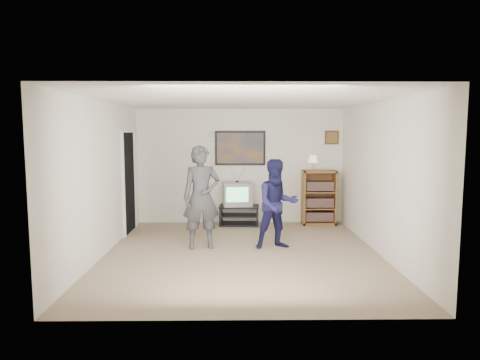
{
  "coord_description": "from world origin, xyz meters",
  "views": [
    {
      "loc": [
        -0.12,
        -6.86,
        1.99
      ],
      "look_at": [
        -0.03,
        0.68,
        1.15
      ],
      "focal_mm": 32.0,
      "sensor_mm": 36.0,
      "label": 1
    }
  ],
  "objects_px": {
    "media_stand": "(239,215)",
    "crt_television": "(237,194)",
    "bookshelf": "(319,198)",
    "person_tall": "(201,197)",
    "person_short": "(277,204)"
  },
  "relations": [
    {
      "from": "media_stand",
      "to": "crt_television",
      "type": "distance_m",
      "value": 0.47
    },
    {
      "from": "bookshelf",
      "to": "person_short",
      "type": "relative_size",
      "value": 0.76
    },
    {
      "from": "person_tall",
      "to": "crt_television",
      "type": "bearing_deg",
      "value": 58.87
    },
    {
      "from": "media_stand",
      "to": "person_tall",
      "type": "distance_m",
      "value": 2.06
    },
    {
      "from": "media_stand",
      "to": "person_short",
      "type": "bearing_deg",
      "value": -68.3
    },
    {
      "from": "crt_television",
      "to": "person_short",
      "type": "xyz_separation_m",
      "value": [
        0.67,
        -1.87,
        0.09
      ]
    },
    {
      "from": "person_tall",
      "to": "person_short",
      "type": "height_order",
      "value": "person_tall"
    },
    {
      "from": "bookshelf",
      "to": "person_tall",
      "type": "distance_m",
      "value": 3.06
    },
    {
      "from": "media_stand",
      "to": "person_tall",
      "type": "relative_size",
      "value": 0.49
    },
    {
      "from": "media_stand",
      "to": "person_tall",
      "type": "xyz_separation_m",
      "value": [
        -0.67,
        -1.83,
        0.67
      ]
    },
    {
      "from": "bookshelf",
      "to": "person_short",
      "type": "bearing_deg",
      "value": -119.8
    },
    {
      "from": "media_stand",
      "to": "crt_television",
      "type": "relative_size",
      "value": 1.46
    },
    {
      "from": "bookshelf",
      "to": "media_stand",
      "type": "bearing_deg",
      "value": -178.34
    },
    {
      "from": "person_short",
      "to": "crt_television",
      "type": "bearing_deg",
      "value": 98.01
    },
    {
      "from": "bookshelf",
      "to": "person_tall",
      "type": "xyz_separation_m",
      "value": [
        -2.39,
        -1.88,
        0.3
      ]
    }
  ]
}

